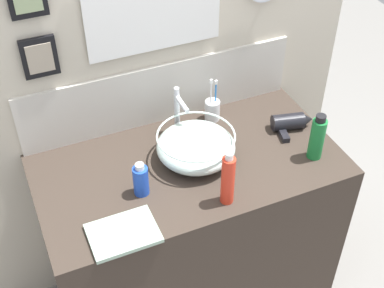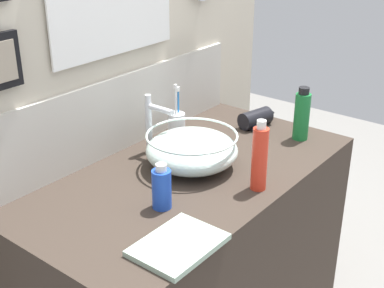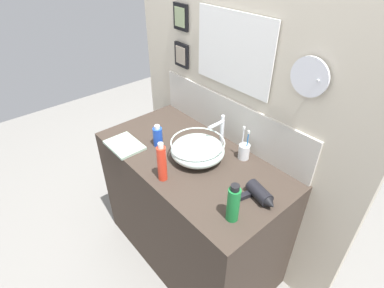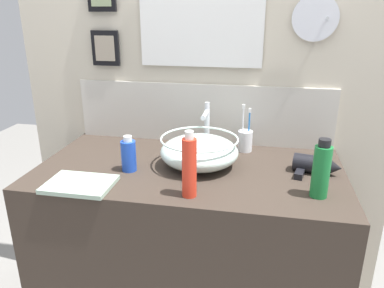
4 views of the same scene
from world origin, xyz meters
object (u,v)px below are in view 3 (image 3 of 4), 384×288
(toothbrush_cup, at_px, (244,151))
(spray_bottle, at_px, (233,204))
(soap_dispenser, at_px, (158,136))
(hand_towel, at_px, (124,145))
(shampoo_bottle, at_px, (162,163))
(hair_drier, at_px, (260,195))
(glass_bowl_sink, at_px, (198,150))
(faucet, at_px, (220,130))

(toothbrush_cup, height_order, spray_bottle, toothbrush_cup)
(soap_dispenser, distance_m, hand_towel, 0.22)
(hand_towel, bearing_deg, shampoo_bottle, 0.65)
(hair_drier, relative_size, hand_towel, 0.79)
(soap_dispenser, xyz_separation_m, hand_towel, (-0.13, -0.17, -0.06))
(hair_drier, relative_size, shampoo_bottle, 0.81)
(glass_bowl_sink, relative_size, hair_drier, 1.66)
(hair_drier, bearing_deg, toothbrush_cup, 145.10)
(hair_drier, relative_size, soap_dispenser, 1.32)
(shampoo_bottle, bearing_deg, glass_bowl_sink, 92.41)
(faucet, relative_size, toothbrush_cup, 1.02)
(glass_bowl_sink, distance_m, faucet, 0.19)
(glass_bowl_sink, bearing_deg, toothbrush_cup, 50.86)
(soap_dispenser, bearing_deg, faucet, 46.27)
(glass_bowl_sink, relative_size, shampoo_bottle, 1.35)
(glass_bowl_sink, xyz_separation_m, toothbrush_cup, (0.17, 0.21, -0.01))
(faucet, bearing_deg, glass_bowl_sink, -90.00)
(faucet, bearing_deg, spray_bottle, -38.96)
(hair_drier, height_order, shampoo_bottle, shampoo_bottle)
(glass_bowl_sink, distance_m, hair_drier, 0.45)
(faucet, bearing_deg, shampoo_bottle, -88.58)
(soap_dispenser, bearing_deg, spray_bottle, -6.69)
(faucet, xyz_separation_m, toothbrush_cup, (0.17, 0.03, -0.08))
(toothbrush_cup, height_order, shampoo_bottle, shampoo_bottle)
(soap_dispenser, bearing_deg, shampoo_bottle, -30.80)
(spray_bottle, bearing_deg, shampoo_bottle, -169.43)
(faucet, bearing_deg, soap_dispenser, -133.73)
(glass_bowl_sink, relative_size, hand_towel, 1.32)
(soap_dispenser, xyz_separation_m, spray_bottle, (0.70, -0.08, 0.03))
(shampoo_bottle, xyz_separation_m, hand_towel, (-0.40, -0.00, -0.10))
(toothbrush_cup, bearing_deg, glass_bowl_sink, -129.14)
(glass_bowl_sink, distance_m, hand_towel, 0.47)
(hair_drier, distance_m, shampoo_bottle, 0.52)
(glass_bowl_sink, bearing_deg, spray_bottle, -21.88)
(toothbrush_cup, bearing_deg, shampoo_bottle, -108.83)
(spray_bottle, distance_m, hand_towel, 0.84)
(faucet, height_order, hand_towel, faucet)
(hair_drier, bearing_deg, faucet, 159.77)
(spray_bottle, bearing_deg, faucet, 141.04)
(glass_bowl_sink, bearing_deg, shampoo_bottle, -87.59)
(hair_drier, relative_size, spray_bottle, 0.92)
(hand_towel, bearing_deg, soap_dispenser, 52.95)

